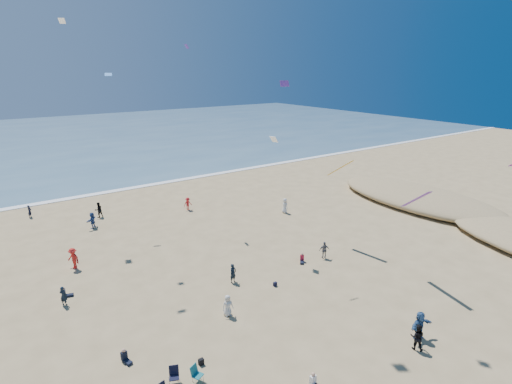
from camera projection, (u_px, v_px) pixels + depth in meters
ocean at (33, 141)px, 92.12m from camera, size 220.00×100.00×0.06m
surf_line at (84, 196)px, 53.02m from camera, size 220.00×1.20×0.08m
standing_flyers at (193, 265)px, 32.73m from camera, size 34.70×39.47×1.89m
seated_group at (225, 327)px, 25.70m from camera, size 19.30×20.84×0.84m
chair_cluster at (179, 381)px, 21.14m from camera, size 2.76×1.56×1.00m
black_backpack at (201, 362)px, 22.97m from camera, size 0.30×0.22×0.38m
navy_bag at (275, 284)px, 31.23m from camera, size 0.28×0.18×0.34m
kites_aloft at (310, 97)px, 28.52m from camera, size 42.93×36.74×29.71m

